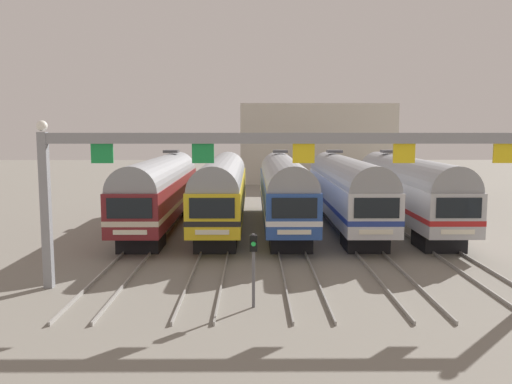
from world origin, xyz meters
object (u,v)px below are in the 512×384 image
object	(u,v)px
commuter_train_yellow	(222,188)
catenary_gantry	(304,163)
commuter_train_blue	(284,188)
commuter_train_stainless	(407,188)
commuter_train_maroon	(160,188)
commuter_train_silver	(345,188)
yard_signal_mast	(253,256)

from	to	relation	value
commuter_train_yellow	catenary_gantry	world-z (taller)	catenary_gantry
commuter_train_blue	commuter_train_stainless	distance (m)	8.25
commuter_train_yellow	commuter_train_blue	bearing A→B (deg)	0.06
commuter_train_blue	commuter_train_stainless	xyz separation A→B (m)	(8.25, 0.00, 0.00)
catenary_gantry	commuter_train_yellow	bearing A→B (deg)	106.99
commuter_train_maroon	commuter_train_silver	bearing A→B (deg)	0.00
commuter_train_maroon	commuter_train_yellow	size ratio (longest dim) A/B	1.00
commuter_train_maroon	yard_signal_mast	bearing A→B (deg)	-68.97
commuter_train_silver	commuter_train_yellow	bearing A→B (deg)	-179.97
commuter_train_silver	yard_signal_mast	xyz separation A→B (m)	(-6.19, -16.08, -0.73)
commuter_train_blue	catenary_gantry	xyz separation A→B (m)	(0.00, -13.50, 2.56)
commuter_train_yellow	commuter_train_stainless	world-z (taller)	commuter_train_stainless
commuter_train_yellow	commuter_train_blue	world-z (taller)	commuter_train_blue
commuter_train_blue	commuter_train_silver	xyz separation A→B (m)	(4.12, 0.00, 0.00)
commuter_train_maroon	commuter_train_silver	xyz separation A→B (m)	(12.37, 0.00, 0.00)
catenary_gantry	yard_signal_mast	world-z (taller)	catenary_gantry
commuter_train_yellow	commuter_train_silver	xyz separation A→B (m)	(8.25, 0.00, 0.00)
commuter_train_maroon	commuter_train_yellow	xyz separation A→B (m)	(4.12, -0.00, -0.00)
commuter_train_yellow	catenary_gantry	size ratio (longest dim) A/B	0.83
commuter_train_maroon	commuter_train_stainless	distance (m)	16.49
yard_signal_mast	catenary_gantry	bearing A→B (deg)	51.42
commuter_train_blue	commuter_train_silver	world-z (taller)	same
commuter_train_maroon	commuter_train_blue	distance (m)	8.25
commuter_train_maroon	commuter_train_yellow	bearing A→B (deg)	-0.06
commuter_train_maroon	commuter_train_stainless	size ratio (longest dim) A/B	1.00
commuter_train_silver	commuter_train_stainless	world-z (taller)	same
commuter_train_maroon	commuter_train_blue	xyz separation A→B (m)	(8.25, 0.00, 0.00)
commuter_train_silver	catenary_gantry	world-z (taller)	catenary_gantry
commuter_train_silver	commuter_train_maroon	bearing A→B (deg)	180.00
commuter_train_yellow	commuter_train_silver	distance (m)	8.25
commuter_train_yellow	commuter_train_blue	xyz separation A→B (m)	(4.12, 0.00, 0.00)
commuter_train_silver	commuter_train_blue	bearing A→B (deg)	180.00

